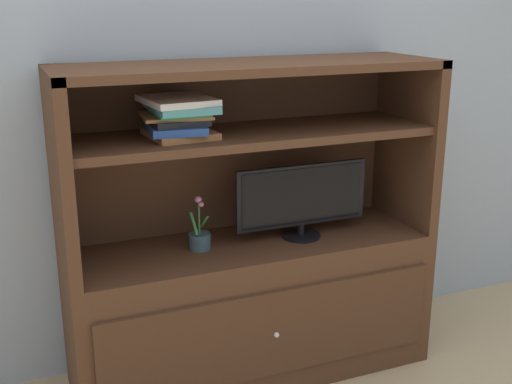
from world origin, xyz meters
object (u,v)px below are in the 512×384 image
object	(u,v)px
tv_monitor	(302,198)
media_console	(251,277)
potted_plant	(200,238)
magazine_stack	(178,116)

from	to	relation	value
tv_monitor	media_console	bearing A→B (deg)	172.37
potted_plant	magazine_stack	world-z (taller)	magazine_stack
potted_plant	magazine_stack	xyz separation A→B (m)	(-0.08, -0.01, 0.55)
tv_monitor	magazine_stack	size ratio (longest dim) A/B	1.83
potted_plant	tv_monitor	bearing A→B (deg)	-4.16
potted_plant	magazine_stack	bearing A→B (deg)	-175.03
potted_plant	magazine_stack	distance (m)	0.55
media_console	potted_plant	distance (m)	0.33
media_console	potted_plant	size ratio (longest dim) A/B	6.85
media_console	tv_monitor	size ratio (longest dim) A/B	2.60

